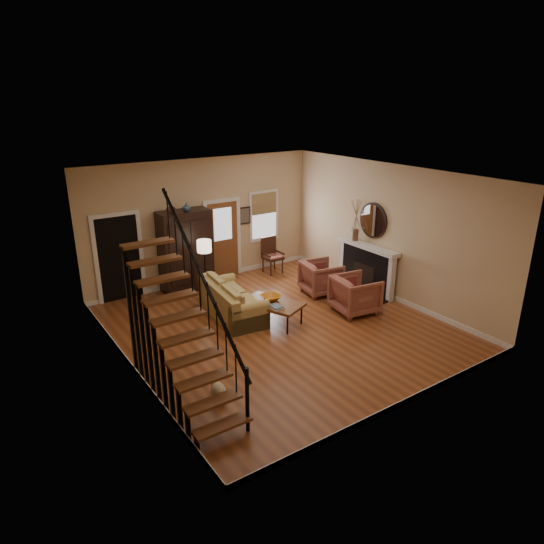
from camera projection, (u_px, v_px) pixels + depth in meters
room at (221, 245)px, 11.26m from camera, size 7.00×7.33×3.30m
staircase at (181, 311)px, 7.60m from camera, size 0.94×2.80×3.20m
fireplace at (368, 263)px, 12.41m from camera, size 0.33×1.95×2.30m
armoire at (186, 251)px, 12.35m from camera, size 1.30×0.60×2.10m
vase_a at (171, 208)px, 11.68m from camera, size 0.24×0.24×0.25m
vase_b at (186, 207)px, 11.90m from camera, size 0.20×0.20×0.21m
sofa at (232, 300)px, 11.05m from camera, size 1.10×2.14×0.77m
coffee_table at (273, 312)px, 10.75m from camera, size 1.21×1.49×0.50m
bowl at (271, 297)px, 10.79m from camera, size 0.44×0.44×0.11m
books at (276, 307)px, 10.36m from camera, size 0.24×0.32×0.06m
armchair_left at (355, 294)px, 11.25m from camera, size 1.09×1.06×0.87m
armchair_right at (321, 277)px, 12.34m from camera, size 1.07×1.05×0.83m
floor_lamp at (205, 270)px, 11.86m from camera, size 0.44×0.44×1.52m
side_chair at (273, 256)px, 13.72m from camera, size 0.54×0.54×1.02m
dog at (219, 392)px, 8.05m from camera, size 0.33×0.46×0.30m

